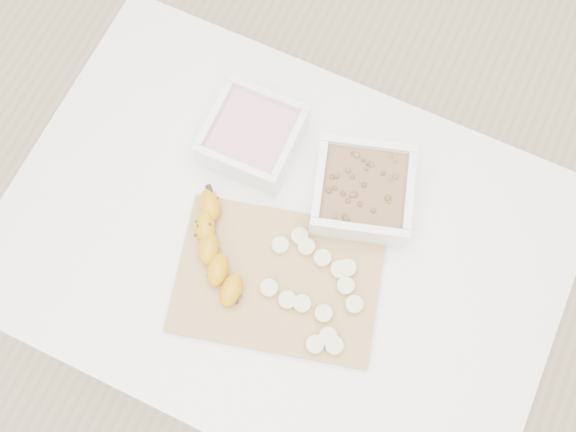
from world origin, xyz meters
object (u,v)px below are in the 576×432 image
at_px(bowl_yogurt, 253,136).
at_px(cutting_board, 278,279).
at_px(banana, 217,250).
at_px(table, 281,253).
at_px(bowl_granola, 362,192).

relative_size(bowl_yogurt, cutting_board, 0.47).
distance_m(bowl_yogurt, banana, 0.22).
bearing_deg(cutting_board, banana, -178.47).
relative_size(table, bowl_yogurt, 6.06).
xyz_separation_m(bowl_granola, cutting_board, (-0.07, -0.20, -0.03)).
bearing_deg(table, banana, -141.45).
relative_size(table, banana, 4.80).
distance_m(bowl_granola, banana, 0.28).
xyz_separation_m(table, bowl_granola, (0.10, 0.13, 0.14)).
xyz_separation_m(table, bowl_yogurt, (-0.13, 0.15, 0.13)).
bearing_deg(banana, bowl_yogurt, 71.12).
bearing_deg(cutting_board, bowl_yogurt, 125.28).
bearing_deg(bowl_granola, banana, -132.61).
bearing_deg(bowl_yogurt, bowl_granola, -3.93).
height_order(bowl_yogurt, banana, bowl_yogurt).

